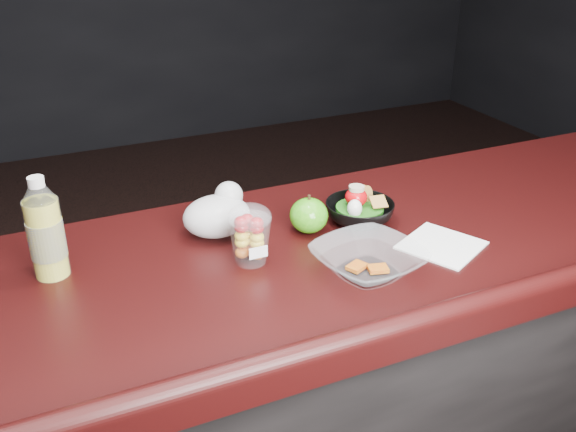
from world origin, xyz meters
The scene contains 7 objects.
lemonade_bottle centered at (-0.35, 0.42, 1.11)m, with size 0.07×0.07×0.22m.
fruit_cup centered at (0.05, 0.30, 1.09)m, with size 0.09×0.09×0.13m.
green_apple centered at (0.22, 0.38, 1.06)m, with size 0.09×0.09×0.09m.
plastic_bag centered at (0.03, 0.46, 1.07)m, with size 0.16×0.13×0.12m.
snack_bowl centered at (0.36, 0.37, 1.05)m, with size 0.18×0.18×0.09m.
takeout_bowl centered at (0.26, 0.16, 1.05)m, with size 0.26×0.26×0.05m.
paper_napkin centered at (0.47, 0.19, 1.02)m, with size 0.16×0.16×0.00m, color white.
Camera 1 is at (-0.37, -0.83, 1.73)m, focal length 40.00 mm.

